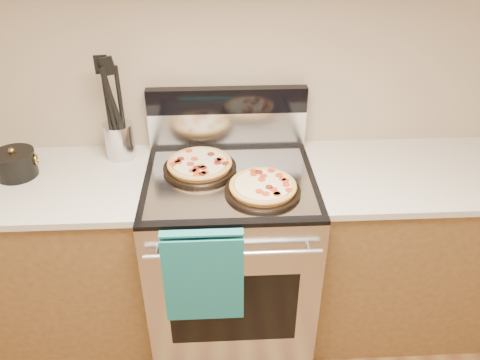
{
  "coord_description": "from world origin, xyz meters",
  "views": [
    {
      "loc": [
        -0.05,
        -0.11,
        2.01
      ],
      "look_at": [
        0.04,
        1.55,
        0.97
      ],
      "focal_mm": 35.0,
      "sensor_mm": 36.0,
      "label": 1
    }
  ],
  "objects_px": {
    "range_body": "(231,258)",
    "pepperoni_pizza_front": "(263,188)",
    "pepperoni_pizza_back": "(200,165)",
    "saucepan": "(16,165)",
    "utensil_crock": "(120,140)"
  },
  "relations": [
    {
      "from": "saucepan",
      "to": "range_body",
      "type": "bearing_deg",
      "value": -5.12
    },
    {
      "from": "range_body",
      "to": "pepperoni_pizza_front",
      "type": "xyz_separation_m",
      "value": [
        0.13,
        -0.13,
        0.5
      ]
    },
    {
      "from": "pepperoni_pizza_back",
      "to": "utensil_crock",
      "type": "relative_size",
      "value": 1.91
    },
    {
      "from": "range_body",
      "to": "utensil_crock",
      "type": "xyz_separation_m",
      "value": [
        -0.51,
        0.24,
        0.55
      ]
    },
    {
      "from": "pepperoni_pizza_back",
      "to": "saucepan",
      "type": "relative_size",
      "value": 1.85
    },
    {
      "from": "range_body",
      "to": "pepperoni_pizza_back",
      "type": "bearing_deg",
      "value": 152.29
    },
    {
      "from": "range_body",
      "to": "pepperoni_pizza_back",
      "type": "relative_size",
      "value": 2.75
    },
    {
      "from": "pepperoni_pizza_back",
      "to": "pepperoni_pizza_front",
      "type": "relative_size",
      "value": 1.04
    },
    {
      "from": "pepperoni_pizza_back",
      "to": "saucepan",
      "type": "height_order",
      "value": "saucepan"
    },
    {
      "from": "pepperoni_pizza_front",
      "to": "utensil_crock",
      "type": "bearing_deg",
      "value": 150.29
    },
    {
      "from": "utensil_crock",
      "to": "saucepan",
      "type": "bearing_deg",
      "value": -160.56
    },
    {
      "from": "utensil_crock",
      "to": "pepperoni_pizza_front",
      "type": "bearing_deg",
      "value": -29.71
    },
    {
      "from": "saucepan",
      "to": "pepperoni_pizza_back",
      "type": "bearing_deg",
      "value": -1.07
    },
    {
      "from": "range_body",
      "to": "saucepan",
      "type": "height_order",
      "value": "saucepan"
    },
    {
      "from": "range_body",
      "to": "saucepan",
      "type": "distance_m",
      "value": 1.09
    }
  ]
}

